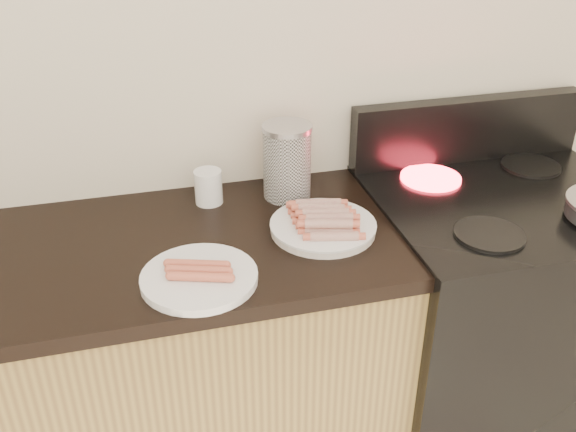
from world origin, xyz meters
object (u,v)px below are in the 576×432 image
object	(u,v)px
stove	(487,324)
canister	(287,161)
mug	(208,187)
main_plate	(323,228)
side_plate	(199,278)

from	to	relation	value
stove	canister	world-z (taller)	canister
canister	stove	bearing A→B (deg)	-18.10
canister	mug	xyz separation A→B (m)	(-0.22, 0.02, -0.06)
main_plate	side_plate	xyz separation A→B (m)	(-0.34, -0.14, 0.00)
main_plate	mug	xyz separation A→B (m)	(-0.26, 0.23, 0.04)
stove	main_plate	world-z (taller)	main_plate
stove	mug	size ratio (longest dim) A/B	9.37
main_plate	side_plate	size ratio (longest dim) A/B	1.01
stove	side_plate	distance (m)	1.03
side_plate	mug	world-z (taller)	mug
main_plate	side_plate	bearing A→B (deg)	-157.24
side_plate	main_plate	bearing A→B (deg)	22.76
stove	side_plate	xyz separation A→B (m)	(-0.91, -0.17, 0.45)
side_plate	mug	xyz separation A→B (m)	(0.08, 0.38, 0.04)
stove	side_plate	world-z (taller)	side_plate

